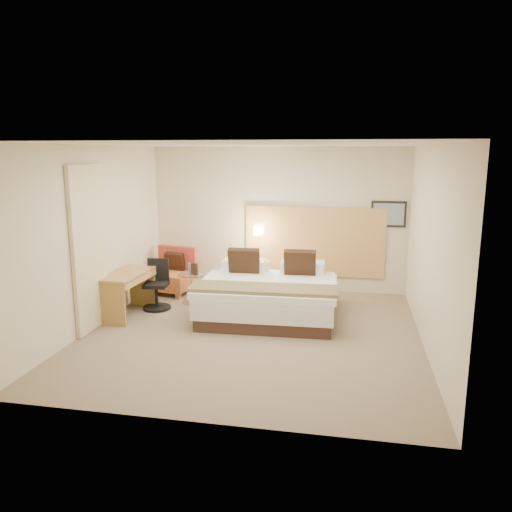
% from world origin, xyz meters
% --- Properties ---
extents(floor, '(4.80, 5.00, 0.02)m').
position_xyz_m(floor, '(0.00, 0.00, -0.01)').
color(floor, '#7C6A53').
rests_on(floor, ground).
extents(ceiling, '(4.80, 5.00, 0.02)m').
position_xyz_m(ceiling, '(0.00, 0.00, 2.71)').
color(ceiling, silver).
rests_on(ceiling, floor).
extents(wall_back, '(4.80, 0.02, 2.70)m').
position_xyz_m(wall_back, '(0.00, 2.51, 1.35)').
color(wall_back, beige).
rests_on(wall_back, floor).
extents(wall_front, '(4.80, 0.02, 2.70)m').
position_xyz_m(wall_front, '(0.00, -2.51, 1.35)').
color(wall_front, beige).
rests_on(wall_front, floor).
extents(wall_left, '(0.02, 5.00, 2.70)m').
position_xyz_m(wall_left, '(-2.41, 0.00, 1.35)').
color(wall_left, beige).
rests_on(wall_left, floor).
extents(wall_right, '(0.02, 5.00, 2.70)m').
position_xyz_m(wall_right, '(2.41, 0.00, 1.35)').
color(wall_right, beige).
rests_on(wall_right, floor).
extents(headboard_panel, '(2.60, 0.04, 1.30)m').
position_xyz_m(headboard_panel, '(0.70, 2.47, 0.95)').
color(headboard_panel, tan).
rests_on(headboard_panel, wall_back).
extents(art_frame, '(0.62, 0.03, 0.47)m').
position_xyz_m(art_frame, '(2.02, 2.48, 1.50)').
color(art_frame, black).
rests_on(art_frame, wall_back).
extents(art_canvas, '(0.54, 0.01, 0.39)m').
position_xyz_m(art_canvas, '(2.02, 2.46, 1.50)').
color(art_canvas, slate).
rests_on(art_canvas, wall_back).
extents(lamp_arm, '(0.02, 0.12, 0.02)m').
position_xyz_m(lamp_arm, '(-0.35, 2.42, 1.15)').
color(lamp_arm, silver).
rests_on(lamp_arm, wall_back).
extents(lamp_shade, '(0.15, 0.15, 0.15)m').
position_xyz_m(lamp_shade, '(-0.35, 2.36, 1.15)').
color(lamp_shade, '#F4E3BE').
rests_on(lamp_shade, wall_back).
extents(curtain, '(0.06, 0.90, 2.42)m').
position_xyz_m(curtain, '(-2.36, -0.25, 1.22)').
color(curtain, beige).
rests_on(curtain, wall_left).
extents(bottle_a, '(0.07, 0.07, 0.19)m').
position_xyz_m(bottle_a, '(-1.37, 1.30, 0.61)').
color(bottle_a, '#798EBC').
rests_on(bottle_a, side_table).
extents(bottle_b, '(0.07, 0.07, 0.19)m').
position_xyz_m(bottle_b, '(-1.33, 1.33, 0.61)').
color(bottle_b, '#7E9EC3').
rests_on(bottle_b, side_table).
extents(menu_folder, '(0.13, 0.08, 0.21)m').
position_xyz_m(menu_folder, '(-1.26, 1.24, 0.62)').
color(menu_folder, '#3C2118').
rests_on(menu_folder, side_table).
extents(bed, '(2.20, 2.14, 1.04)m').
position_xyz_m(bed, '(0.11, 0.92, 0.34)').
color(bed, '#39231C').
rests_on(bed, floor).
extents(lounge_chair, '(0.91, 0.83, 0.84)m').
position_xyz_m(lounge_chair, '(-1.90, 1.87, 0.34)').
color(lounge_chair, '#A98B4F').
rests_on(lounge_chair, floor).
extents(side_table, '(0.57, 0.57, 0.52)m').
position_xyz_m(side_table, '(-1.33, 1.26, 0.29)').
color(side_table, silver).
rests_on(side_table, floor).
extents(desk, '(0.58, 1.16, 0.71)m').
position_xyz_m(desk, '(-2.11, 0.45, 0.56)').
color(desk, '#A87642').
rests_on(desk, floor).
extents(desk_chair, '(0.52, 0.52, 0.83)m').
position_xyz_m(desk_chair, '(-1.81, 0.87, 0.34)').
color(desk_chair, black).
rests_on(desk_chair, floor).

